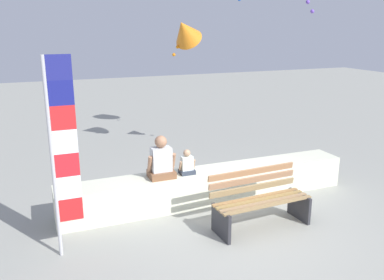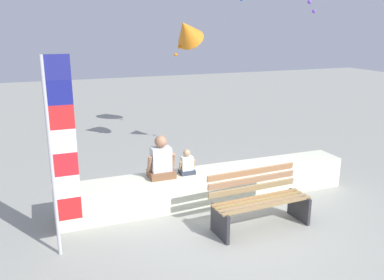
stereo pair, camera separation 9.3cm
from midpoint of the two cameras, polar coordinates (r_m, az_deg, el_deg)
ground_plane at (r=6.55m, az=7.15°, el=-12.43°), size 40.00×40.00×0.00m
seawall_ledge at (r=7.41m, az=2.79°, el=-6.40°), size 5.36×0.63×0.58m
park_bench at (r=6.55m, az=9.77°, el=-8.51°), size 1.61×0.68×0.88m
person_adult at (r=6.90m, az=-3.97°, el=-2.99°), size 0.48×0.35×0.74m
person_child at (r=7.08m, az=-0.35°, el=-3.44°), size 0.29×0.21×0.44m
flag_banner at (r=5.57m, az=-17.68°, el=-1.19°), size 0.36×0.05×2.74m
kite_orange at (r=9.64m, az=-0.45°, el=15.03°), size 1.05×1.03×1.00m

